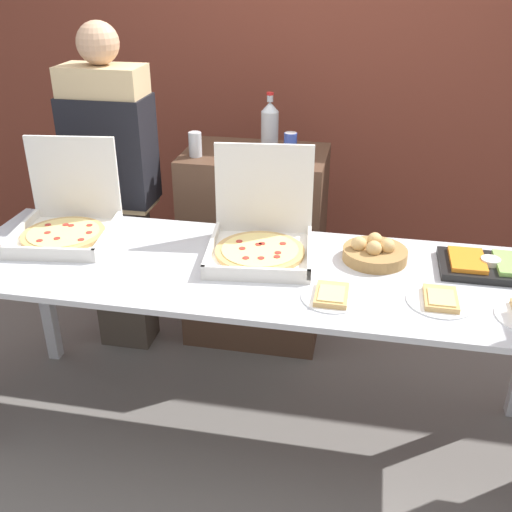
% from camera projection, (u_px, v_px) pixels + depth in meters
% --- Properties ---
extents(ground_plane, '(16.00, 16.00, 0.00)m').
position_uv_depth(ground_plane, '(256.00, 428.00, 2.82)').
color(ground_plane, slate).
extents(brick_wall_behind, '(10.00, 0.06, 2.80)m').
position_uv_depth(brick_wall_behind, '(310.00, 63.00, 3.67)').
color(brick_wall_behind, brown).
rests_on(brick_wall_behind, ground_plane).
extents(buffet_table, '(2.50, 0.79, 0.86)m').
position_uv_depth(buffet_table, '(256.00, 288.00, 2.47)').
color(buffet_table, silver).
rests_on(buffet_table, ground_plane).
extents(pizza_box_near_right, '(0.47, 0.49, 0.42)m').
position_uv_depth(pizza_box_near_right, '(261.00, 236.00, 2.52)').
color(pizza_box_near_right, silver).
rests_on(pizza_box_near_right, buffet_table).
extents(pizza_box_far_left, '(0.46, 0.48, 0.41)m').
position_uv_depth(pizza_box_far_left, '(66.00, 220.00, 2.67)').
color(pizza_box_far_left, silver).
rests_on(pizza_box_far_left, buffet_table).
extents(paper_plate_front_left, '(0.24, 0.24, 0.03)m').
position_uv_depth(paper_plate_front_left, '(441.00, 300.00, 2.18)').
color(paper_plate_front_left, white).
rests_on(paper_plate_front_left, buffet_table).
extents(paper_plate_front_center, '(0.22, 0.22, 0.03)m').
position_uv_depth(paper_plate_front_center, '(332.00, 296.00, 2.20)').
color(paper_plate_front_center, white).
rests_on(paper_plate_front_center, buffet_table).
extents(veggie_tray, '(0.39, 0.26, 0.05)m').
position_uv_depth(veggie_tray, '(490.00, 266.00, 2.39)').
color(veggie_tray, black).
rests_on(veggie_tray, buffet_table).
extents(bread_basket, '(0.27, 0.27, 0.10)m').
position_uv_depth(bread_basket, '(375.00, 252.00, 2.47)').
color(bread_basket, '#9E7542').
rests_on(bread_basket, buffet_table).
extents(sideboard_podium, '(0.74, 0.50, 1.08)m').
position_uv_depth(sideboard_podium, '(255.00, 247.00, 3.33)').
color(sideboard_podium, '#4C3323').
rests_on(sideboard_podium, ground_plane).
extents(soda_bottle, '(0.09, 0.09, 0.29)m').
position_uv_depth(soda_bottle, '(270.00, 125.00, 3.08)').
color(soda_bottle, '#B7BCC1').
rests_on(soda_bottle, sideboard_podium).
extents(soda_can_silver, '(0.07, 0.07, 0.12)m').
position_uv_depth(soda_can_silver, '(195.00, 144.00, 3.00)').
color(soda_can_silver, silver).
rests_on(soda_can_silver, sideboard_podium).
extents(soda_can_colored, '(0.07, 0.07, 0.12)m').
position_uv_depth(soda_can_colored, '(290.00, 145.00, 2.99)').
color(soda_can_colored, '#334CB2').
rests_on(soda_can_colored, sideboard_podium).
extents(person_server_vest, '(0.42, 0.24, 1.73)m').
position_uv_depth(person_server_vest, '(113.00, 178.00, 3.04)').
color(person_server_vest, '#473D33').
rests_on(person_server_vest, ground_plane).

